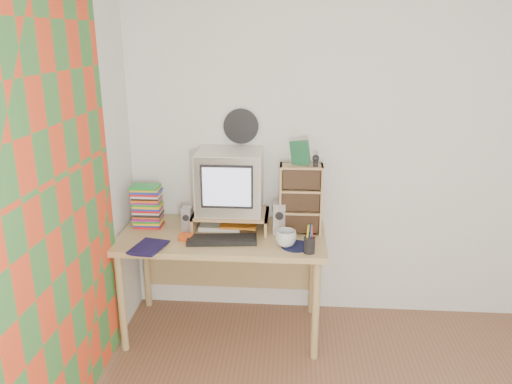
% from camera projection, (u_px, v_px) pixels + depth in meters
% --- Properties ---
extents(back_wall, '(3.50, 0.00, 3.50)m').
position_uv_depth(back_wall, '(372.00, 153.00, 3.54)').
color(back_wall, white).
rests_on(back_wall, floor).
extents(curtain, '(0.00, 2.20, 2.20)m').
position_uv_depth(curtain, '(60.00, 225.00, 2.48)').
color(curtain, '#EB4621').
rests_on(curtain, left_wall).
extents(wall_disc, '(0.25, 0.02, 0.25)m').
position_uv_depth(wall_disc, '(241.00, 126.00, 3.53)').
color(wall_disc, black).
rests_on(wall_disc, back_wall).
extents(desk, '(1.40, 0.70, 0.75)m').
position_uv_depth(desk, '(224.00, 248.00, 3.51)').
color(desk, tan).
rests_on(desk, floor).
extents(monitor_riser, '(0.52, 0.30, 0.12)m').
position_uv_depth(monitor_riser, '(231.00, 216.00, 3.48)').
color(monitor_riser, tan).
rests_on(monitor_riser, desk).
extents(crt_monitor, '(0.45, 0.45, 0.42)m').
position_uv_depth(crt_monitor, '(230.00, 181.00, 3.45)').
color(crt_monitor, silver).
rests_on(crt_monitor, monitor_riser).
extents(speaker_left, '(0.07, 0.07, 0.18)m').
position_uv_depth(speaker_left, '(187.00, 220.00, 3.42)').
color(speaker_left, '#A2A1A6').
rests_on(speaker_left, desk).
extents(speaker_right, '(0.09, 0.09, 0.22)m').
position_uv_depth(speaker_right, '(279.00, 218.00, 3.39)').
color(speaker_right, '#A2A1A6').
rests_on(speaker_right, desk).
extents(keyboard, '(0.47, 0.20, 0.03)m').
position_uv_depth(keyboard, '(222.00, 240.00, 3.27)').
color(keyboard, black).
rests_on(keyboard, desk).
extents(dvd_stack, '(0.19, 0.14, 0.27)m').
position_uv_depth(dvd_stack, '(148.00, 208.00, 3.50)').
color(dvd_stack, brown).
rests_on(dvd_stack, desk).
extents(cd_rack, '(0.29, 0.15, 0.48)m').
position_uv_depth(cd_rack, '(301.00, 199.00, 3.37)').
color(cd_rack, tan).
rests_on(cd_rack, desk).
extents(mug, '(0.17, 0.17, 0.11)m').
position_uv_depth(mug, '(286.00, 238.00, 3.20)').
color(mug, silver).
rests_on(mug, desk).
extents(diary, '(0.25, 0.21, 0.04)m').
position_uv_depth(diary, '(136.00, 244.00, 3.19)').
color(diary, '#14103B').
rests_on(diary, desk).
extents(mousepad, '(0.25, 0.25, 0.00)m').
position_uv_depth(mousepad, '(296.00, 246.00, 3.21)').
color(mousepad, black).
rests_on(mousepad, desk).
extents(pen_cup, '(0.08, 0.08, 0.14)m').
position_uv_depth(pen_cup, '(309.00, 242.00, 3.10)').
color(pen_cup, black).
rests_on(pen_cup, desk).
extents(papers, '(0.30, 0.22, 0.04)m').
position_uv_depth(papers, '(228.00, 225.00, 3.52)').
color(papers, silver).
rests_on(papers, desk).
extents(red_box, '(0.10, 0.07, 0.04)m').
position_uv_depth(red_box, '(186.00, 237.00, 3.30)').
color(red_box, '#CD4715').
rests_on(red_box, desk).
extents(game_box, '(0.13, 0.06, 0.16)m').
position_uv_depth(game_box, '(300.00, 153.00, 3.28)').
color(game_box, '#185532').
rests_on(game_box, cd_rack).
extents(webcam, '(0.05, 0.05, 0.08)m').
position_uv_depth(webcam, '(316.00, 161.00, 3.25)').
color(webcam, black).
rests_on(webcam, cd_rack).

